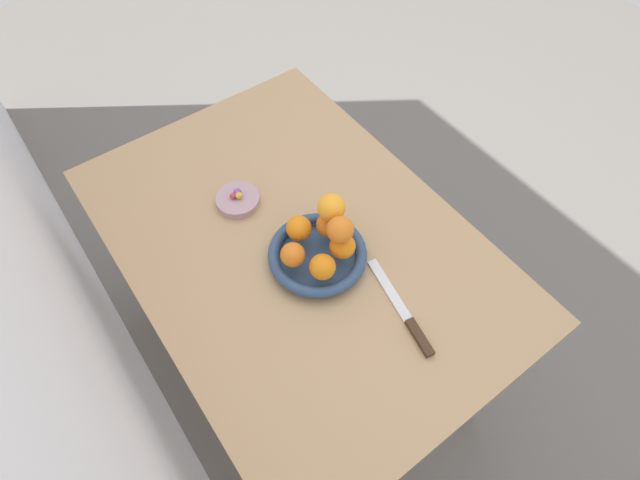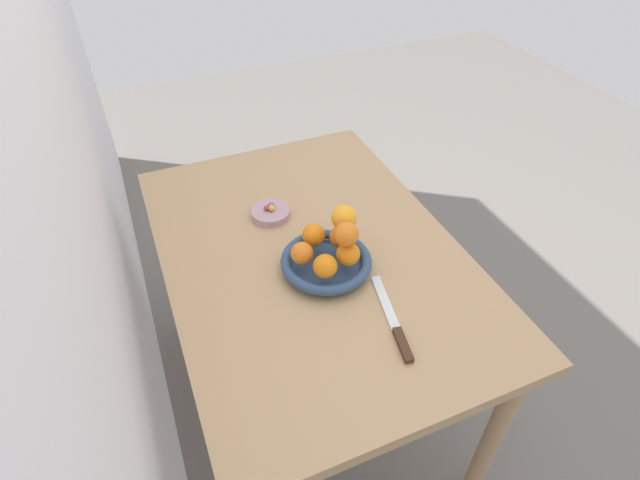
# 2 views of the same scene
# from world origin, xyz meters

# --- Properties ---
(ground_plane) EXTENTS (6.00, 6.00, 0.00)m
(ground_plane) POSITION_xyz_m (0.00, 0.00, 0.00)
(ground_plane) COLOR slate
(wall_back) EXTENTS (4.00, 0.05, 2.50)m
(wall_back) POSITION_xyz_m (0.00, 0.51, 1.25)
(wall_back) COLOR white
(wall_back) RESTS_ON ground_plane
(dining_table) EXTENTS (1.10, 0.76, 0.74)m
(dining_table) POSITION_xyz_m (0.00, 0.00, 0.65)
(dining_table) COLOR tan
(dining_table) RESTS_ON ground_plane
(fruit_bowl) EXTENTS (0.23, 0.23, 0.04)m
(fruit_bowl) POSITION_xyz_m (-0.08, -0.01, 0.76)
(fruit_bowl) COLOR navy
(fruit_bowl) RESTS_ON dining_table
(candy_dish) EXTENTS (0.11, 0.11, 0.02)m
(candy_dish) POSITION_xyz_m (0.18, 0.05, 0.75)
(candy_dish) COLOR #B28C99
(candy_dish) RESTS_ON dining_table
(orange_0) EXTENTS (0.06, 0.06, 0.06)m
(orange_0) POSITION_xyz_m (-0.12, -0.05, 0.81)
(orange_0) COLOR orange
(orange_0) RESTS_ON fruit_bowl
(orange_1) EXTENTS (0.06, 0.06, 0.06)m
(orange_1) POSITION_xyz_m (-0.05, -0.06, 0.81)
(orange_1) COLOR orange
(orange_1) RESTS_ON fruit_bowl
(orange_2) EXTENTS (0.06, 0.06, 0.06)m
(orange_2) POSITION_xyz_m (-0.02, 0.00, 0.81)
(orange_2) COLOR orange
(orange_2) RESTS_ON fruit_bowl
(orange_3) EXTENTS (0.06, 0.06, 0.06)m
(orange_3) POSITION_xyz_m (-0.07, 0.05, 0.81)
(orange_3) COLOR orange
(orange_3) RESTS_ON fruit_bowl
(orange_4) EXTENTS (0.06, 0.06, 0.06)m
(orange_4) POSITION_xyz_m (-0.14, 0.02, 0.81)
(orange_4) COLOR orange
(orange_4) RESTS_ON fruit_bowl
(orange_5) EXTENTS (0.06, 0.06, 0.06)m
(orange_5) POSITION_xyz_m (-0.05, -0.07, 0.87)
(orange_5) COLOR orange
(orange_5) RESTS_ON orange_1
(orange_6) EXTENTS (0.06, 0.06, 0.06)m
(orange_6) POSITION_xyz_m (-0.11, -0.05, 0.87)
(orange_6) COLOR orange
(orange_6) RESTS_ON orange_0
(candy_ball_0) EXTENTS (0.02, 0.02, 0.02)m
(candy_ball_0) POSITION_xyz_m (0.19, 0.06, 0.77)
(candy_ball_0) COLOR #C6384C
(candy_ball_0) RESTS_ON candy_dish
(candy_ball_1) EXTENTS (0.01, 0.01, 0.01)m
(candy_ball_1) POSITION_xyz_m (0.18, 0.05, 0.77)
(candy_ball_1) COLOR #4C9947
(candy_ball_1) RESTS_ON candy_dish
(candy_ball_2) EXTENTS (0.02, 0.02, 0.02)m
(candy_ball_2) POSITION_xyz_m (0.19, 0.05, 0.77)
(candy_ball_2) COLOR #8C4C99
(candy_ball_2) RESTS_ON candy_dish
(candy_ball_3) EXTENTS (0.02, 0.02, 0.02)m
(candy_ball_3) POSITION_xyz_m (0.18, 0.05, 0.77)
(candy_ball_3) COLOR gold
(candy_ball_3) RESTS_ON candy_dish
(knife) EXTENTS (0.26, 0.07, 0.01)m
(knife) POSITION_xyz_m (-0.31, -0.08, 0.75)
(knife) COLOR #3F2819
(knife) RESTS_ON dining_table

